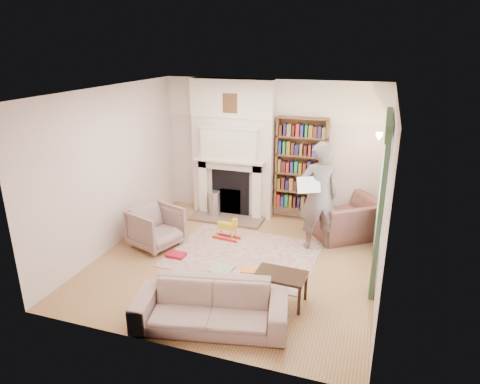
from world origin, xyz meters
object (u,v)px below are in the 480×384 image
(bookcase, at_px, (301,165))
(armchair_reading, at_px, (346,218))
(man_reading, at_px, (319,196))
(coffee_table, at_px, (280,288))
(rocking_horse, at_px, (226,228))
(sofa, at_px, (210,306))
(paraffin_heater, at_px, (214,204))
(armchair_left, at_px, (156,227))

(bookcase, distance_m, armchair_reading, 1.39)
(man_reading, bearing_deg, coffee_table, 56.18)
(coffee_table, bearing_deg, rocking_horse, 133.08)
(sofa, relative_size, paraffin_heater, 3.56)
(sofa, bearing_deg, coffee_table, 35.72)
(armchair_left, height_order, coffee_table, armchair_left)
(bookcase, height_order, man_reading, bookcase)
(armchair_left, relative_size, coffee_table, 1.13)
(armchair_reading, xyz_separation_m, coffee_table, (-0.66, -2.47, -0.15))
(bookcase, xyz_separation_m, coffee_table, (0.33, -3.04, -0.95))
(bookcase, xyz_separation_m, paraffin_heater, (-1.70, -0.41, -0.90))
(paraffin_heater, bearing_deg, man_reading, -18.57)
(armchair_reading, height_order, paraffin_heater, armchair_reading)
(man_reading, bearing_deg, sofa, 43.19)
(armchair_reading, xyz_separation_m, paraffin_heater, (-2.69, 0.15, -0.10))
(sofa, relative_size, man_reading, 1.01)
(sofa, height_order, rocking_horse, sofa)
(armchair_reading, height_order, sofa, armchair_reading)
(sofa, height_order, paraffin_heater, sofa)
(bookcase, height_order, sofa, bookcase)
(armchair_left, xyz_separation_m, man_reading, (2.72, 0.85, 0.61))
(paraffin_heater, bearing_deg, bookcase, 13.50)
(bookcase, bearing_deg, paraffin_heater, -166.50)
(armchair_left, xyz_separation_m, coffee_table, (2.52, -1.02, -0.14))
(coffee_table, distance_m, paraffin_heater, 3.33)
(armchair_reading, height_order, man_reading, man_reading)
(armchair_reading, bearing_deg, coffee_table, 39.49)
(armchair_left, bearing_deg, paraffin_heater, 2.75)
(armchair_left, distance_m, sofa, 2.55)
(man_reading, height_order, coffee_table, man_reading)
(bookcase, relative_size, sofa, 0.94)
(sofa, relative_size, rocking_horse, 3.90)
(armchair_left, distance_m, rocking_horse, 1.28)
(bookcase, bearing_deg, armchair_reading, -29.60)
(bookcase, distance_m, rocking_horse, 1.99)
(bookcase, relative_size, paraffin_heater, 3.36)
(man_reading, relative_size, paraffin_heater, 3.52)
(bookcase, distance_m, man_reading, 1.30)
(rocking_horse, bearing_deg, sofa, -67.72)
(coffee_table, relative_size, paraffin_heater, 1.27)
(bookcase, bearing_deg, armchair_left, -137.33)
(sofa, xyz_separation_m, rocking_horse, (-0.69, 2.47, -0.06))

